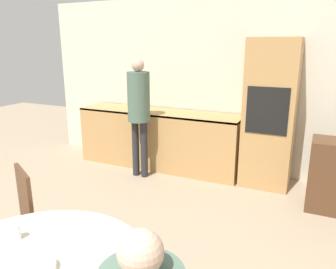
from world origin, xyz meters
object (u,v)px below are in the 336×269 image
object	(u,v)px
oven_unit	(270,114)
bowl_near	(39,267)
person_standing	(139,105)
cup	(15,232)
chair_far_left	(16,225)

from	to	relation	value
oven_unit	bowl_near	xyz separation A→B (m)	(-0.65, -3.44, -0.22)
bowl_near	person_standing	bearing A→B (deg)	110.24
person_standing	cup	world-z (taller)	person_standing
cup	oven_unit	bearing A→B (deg)	73.09
oven_unit	chair_far_left	xyz separation A→B (m)	(-1.44, -2.94, -0.45)
cup	bowl_near	size ratio (longest dim) A/B	0.55
chair_far_left	person_standing	xyz separation A→B (m)	(-0.29, 2.43, 0.53)
person_standing	cup	xyz separation A→B (m)	(0.73, -2.78, -0.27)
bowl_near	chair_far_left	bearing A→B (deg)	147.44
cup	chair_far_left	bearing A→B (deg)	141.64
person_standing	cup	bearing A→B (deg)	-75.24
person_standing	bowl_near	world-z (taller)	person_standing
chair_far_left	cup	bearing A→B (deg)	-9.31
cup	bowl_near	bearing A→B (deg)	-23.98
chair_far_left	bowl_near	bearing A→B (deg)	-3.50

